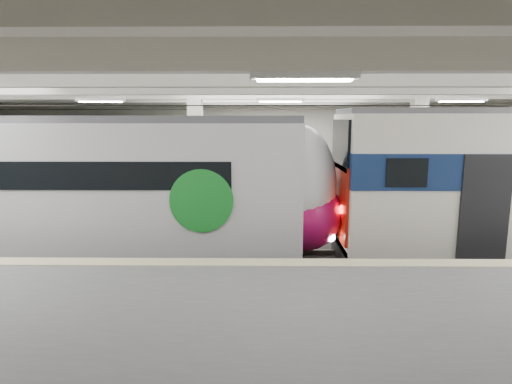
{
  "coord_description": "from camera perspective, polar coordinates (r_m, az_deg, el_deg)",
  "views": [
    {
      "loc": [
        -0.64,
        -12.53,
        4.32
      ],
      "look_at": [
        -0.79,
        1.0,
        2.0
      ],
      "focal_mm": 30.0,
      "sensor_mm": 36.0,
      "label": 1
    }
  ],
  "objects": [
    {
      "name": "modern_emu",
      "position": [
        13.28,
        -16.12,
        0.01
      ],
      "size": [
        13.63,
        2.82,
        4.41
      ],
      "color": "silver",
      "rests_on": "ground"
    },
    {
      "name": "station_hall",
      "position": [
        10.87,
        4.06,
        4.02
      ],
      "size": [
        36.0,
        24.0,
        5.75
      ],
      "color": "black",
      "rests_on": "ground"
    },
    {
      "name": "far_train",
      "position": [
        19.59,
        -21.45,
        2.88
      ],
      "size": [
        13.39,
        3.12,
        4.28
      ],
      "rotation": [
        0.0,
        0.0,
        0.03
      ],
      "color": "silver",
      "rests_on": "ground"
    }
  ]
}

